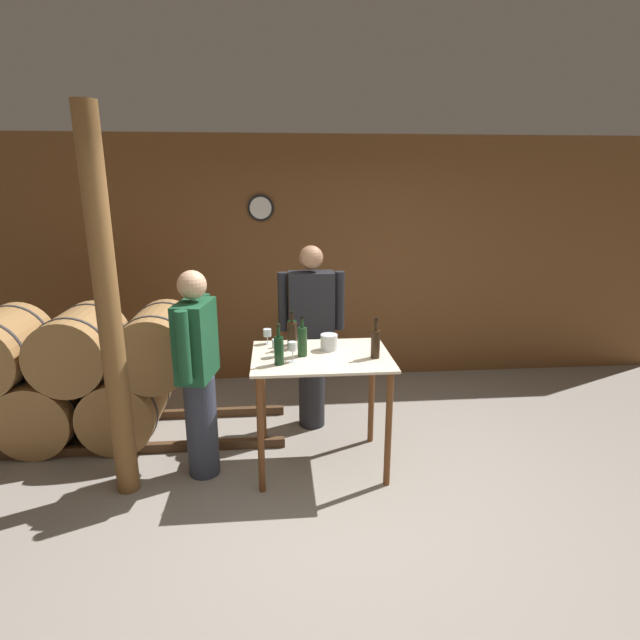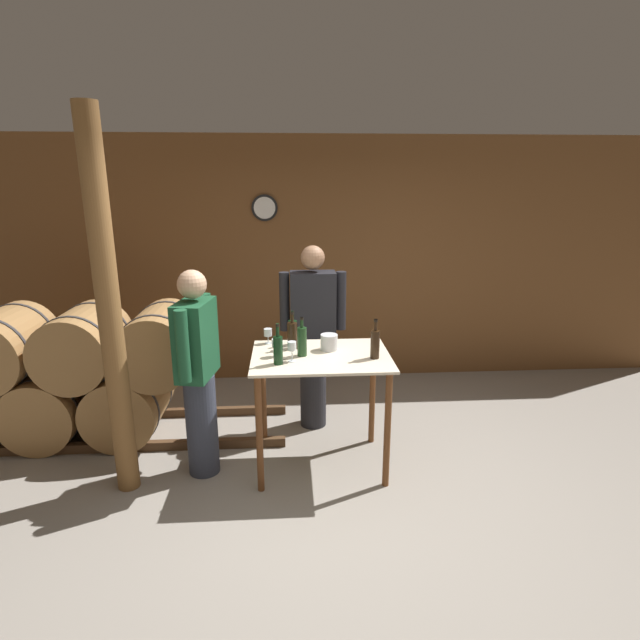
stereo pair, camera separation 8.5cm
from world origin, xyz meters
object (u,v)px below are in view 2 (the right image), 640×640
object	(u,v)px
person_visitor_with_scarf	(313,334)
wine_glass_near_center	(276,343)
wine_glass_near_left	(268,333)
person_host	(198,371)
wine_bottle_far_left	(278,349)
wine_bottle_far_right	(375,343)
ice_bucket	(329,342)
wine_bottle_right	(302,341)
wine_glass_near_right	(292,347)
wine_bottle_left	(292,335)
wine_bottle_center	(293,332)
wooden_post	(109,313)

from	to	relation	value
person_visitor_with_scarf	wine_glass_near_center	bearing A→B (deg)	-114.16
wine_glass_near_left	person_host	bearing A→B (deg)	-145.30
wine_bottle_far_left	wine_glass_near_center	distance (m)	0.17
wine_bottle_far_right	person_host	xyz separation A→B (m)	(-1.33, 0.05, -0.20)
ice_bucket	person_visitor_with_scarf	world-z (taller)	person_visitor_with_scarf
wine_bottle_far_left	wine_bottle_right	bearing A→B (deg)	43.35
wine_glass_near_right	person_host	world-z (taller)	person_host
wine_bottle_left	wine_bottle_center	distance (m)	0.10
wine_bottle_left	ice_bucket	distance (m)	0.30
ice_bucket	person_host	size ratio (longest dim) A/B	0.08
wine_bottle_right	ice_bucket	xyz separation A→B (m)	(0.22, 0.12, -0.06)
wine_bottle_right	person_visitor_with_scarf	world-z (taller)	person_visitor_with_scarf
wine_bottle_center	wine_glass_near_right	size ratio (longest dim) A/B	1.85
wine_bottle_left	ice_bucket	size ratio (longest dim) A/B	2.25
wine_bottle_far_left	wine_bottle_left	size ratio (longest dim) A/B	1.01
wine_bottle_center	person_host	distance (m)	0.80
wine_bottle_center	person_visitor_with_scarf	bearing A→B (deg)	66.26
wooden_post	wine_bottle_far_left	size ratio (longest dim) A/B	8.87
wine_bottle_center	person_visitor_with_scarf	distance (m)	0.49
ice_bucket	wine_bottle_far_right	bearing A→B (deg)	-33.28
wooden_post	wine_bottle_left	bearing A→B (deg)	16.98
wooden_post	wine_glass_near_center	distance (m)	1.19
wine_glass_near_right	person_visitor_with_scarf	xyz separation A→B (m)	(0.20, 0.82, -0.16)
wine_bottle_far_left	wooden_post	bearing A→B (deg)	-177.93
wine_bottle_center	wine_glass_near_right	world-z (taller)	wine_bottle_center
wooden_post	wine_bottle_center	distance (m)	1.38
wooden_post	wine_glass_near_right	world-z (taller)	wooden_post
wine_bottle_far_left	wine_glass_near_left	world-z (taller)	wine_bottle_far_left
wine_bottle_left	wine_glass_near_left	bearing A→B (deg)	144.01
wine_bottle_far_left	wine_glass_near_left	size ratio (longest dim) A/B	2.43
wine_glass_near_center	wine_bottle_far_right	bearing A→B (deg)	-6.96
wine_bottle_far_left	person_host	distance (m)	0.65
ice_bucket	wine_glass_near_center	bearing A→B (deg)	-163.12
wine_glass_near_center	wine_glass_near_right	distance (m)	0.17
wine_glass_near_center	ice_bucket	bearing A→B (deg)	16.88
ice_bucket	wine_bottle_far_left	bearing A→B (deg)	-143.63
wooden_post	wine_bottle_far_right	world-z (taller)	wooden_post
ice_bucket	person_visitor_with_scarf	xyz separation A→B (m)	(-0.10, 0.57, -0.11)
wine_bottle_center	wine_glass_near_center	distance (m)	0.30
wine_bottle_left	wine_bottle_far_right	bearing A→B (deg)	-23.28
wine_bottle_far_left	wine_bottle_far_right	distance (m)	0.72
wine_glass_near_left	wine_bottle_right	bearing A→B (deg)	-49.60
wine_bottle_far_left	person_host	xyz separation A→B (m)	(-0.61, 0.13, -0.20)
wine_glass_near_center	person_visitor_with_scarf	distance (m)	0.78
ice_bucket	wine_bottle_left	bearing A→B (deg)	170.18
wine_bottle_far_right	person_host	world-z (taller)	person_host
wine_glass_near_center	wine_glass_near_right	world-z (taller)	wine_glass_near_right
wine_bottle_left	wine_bottle_center	size ratio (longest dim) A/B	1.07
wooden_post	person_host	xyz separation A→B (m)	(0.54, 0.17, -0.50)
wine_bottle_center	person_visitor_with_scarf	size ratio (longest dim) A/B	0.17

